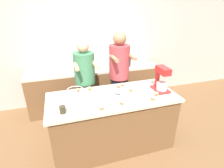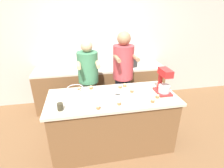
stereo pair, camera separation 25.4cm
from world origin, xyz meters
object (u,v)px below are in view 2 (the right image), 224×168
at_px(small_plate, 132,100).
at_px(cupcake_2, 153,100).
at_px(baking_tray, 108,90).
at_px(cupcake_3, 91,87).
at_px(drinking_glass, 60,107).
at_px(mixing_bowl, 76,92).
at_px(microwave_oven, 125,60).
at_px(cupcake_6, 79,88).
at_px(cupcake_0, 98,107).
at_px(cupcake_8, 125,85).
at_px(stand_mixer, 164,83).
at_px(cupcake_1, 132,90).
at_px(knife, 121,95).
at_px(cupcake_4, 120,86).
at_px(cupcake_7, 119,103).
at_px(person_right, 123,78).
at_px(person_left, 89,84).
at_px(cupcake_5, 157,96).

bearing_deg(small_plate, cupcake_2, -18.34).
relative_size(baking_tray, cupcake_3, 6.00).
distance_m(drinking_glass, small_plate, 0.97).
relative_size(mixing_bowl, small_plate, 1.27).
distance_m(microwave_oven, cupcake_6, 1.46).
relative_size(cupcake_0, cupcake_3, 1.00).
bearing_deg(cupcake_8, stand_mixer, -32.10).
distance_m(stand_mixer, small_plate, 0.58).
height_order(cupcake_1, cupcake_6, same).
height_order(drinking_glass, knife, drinking_glass).
xyz_separation_m(drinking_glass, cupcake_4, (0.90, 0.49, -0.02)).
bearing_deg(knife, cupcake_7, -109.62).
distance_m(person_right, cupcake_7, 0.91).
distance_m(person_left, cupcake_1, 0.83).
xyz_separation_m(cupcake_6, cupcake_8, (0.74, -0.01, 0.00)).
bearing_deg(cupcake_8, cupcake_4, -156.49).
relative_size(microwave_oven, drinking_glass, 4.97).
bearing_deg(baking_tray, cupcake_4, 16.91).
height_order(person_left, cupcake_0, person_left).
bearing_deg(person_right, stand_mixer, -54.46).
height_order(person_left, cupcake_6, person_left).
height_order(knife, cupcake_6, cupcake_6).
xyz_separation_m(baking_tray, small_plate, (0.28, -0.38, -0.01)).
relative_size(stand_mixer, cupcake_3, 6.71).
relative_size(person_left, cupcake_8, 28.00).
relative_size(drinking_glass, cupcake_6, 1.65).
bearing_deg(cupcake_3, cupcake_0, -85.88).
bearing_deg(cupcake_5, person_right, 111.70).
relative_size(person_left, cupcake_4, 28.00).
height_order(cupcake_4, cupcake_6, same).
height_order(drinking_glass, cupcake_0, drinking_glass).
bearing_deg(cupcake_3, drinking_glass, -128.77).
xyz_separation_m(mixing_bowl, cupcake_3, (0.24, 0.23, -0.05)).
relative_size(person_right, mixing_bowl, 7.52).
relative_size(person_left, cupcake_5, 28.00).
bearing_deg(person_left, microwave_oven, 40.54).
distance_m(person_left, cupcake_5, 1.23).
bearing_deg(drinking_glass, person_right, 39.36).
relative_size(knife, cupcake_6, 3.45).
relative_size(person_left, microwave_oven, 3.41).
xyz_separation_m(knife, cupcake_6, (-0.61, 0.30, 0.03)).
bearing_deg(person_right, person_left, -179.96).
bearing_deg(cupcake_5, stand_mixer, 43.58).
relative_size(stand_mixer, small_plate, 2.13).
bearing_deg(cupcake_4, cupcake_0, -127.08).
bearing_deg(person_right, cupcake_3, -152.81).
relative_size(person_right, cupcake_6, 30.10).
xyz_separation_m(person_left, knife, (0.44, -0.61, 0.06)).
bearing_deg(baking_tray, stand_mixer, -15.16).
bearing_deg(cupcake_6, person_left, 61.92).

